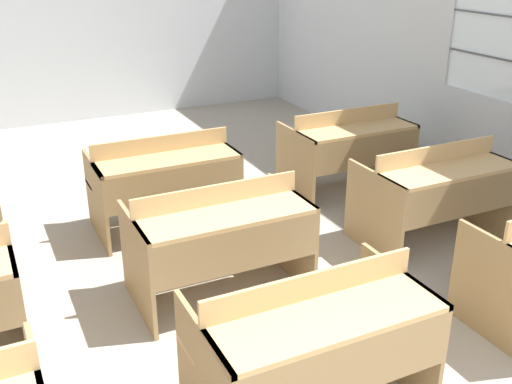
# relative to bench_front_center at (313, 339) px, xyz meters

# --- Properties ---
(wall_back) EXTENTS (6.81, 0.06, 3.02)m
(wall_back) POSITION_rel_bench_front_center_xyz_m (-0.28, 6.20, 1.06)
(wall_back) COLOR silver
(wall_back) RESTS_ON ground_plane
(wall_right_with_window) EXTENTS (0.06, 7.46, 3.02)m
(wall_right_with_window) POSITION_rel_bench_front_center_xyz_m (3.10, 2.47, 1.06)
(wall_right_with_window) COLOR silver
(wall_right_with_window) RESTS_ON ground_plane
(bench_front_center) EXTENTS (1.17, 0.72, 0.81)m
(bench_front_center) POSITION_rel_bench_front_center_xyz_m (0.00, 0.00, 0.00)
(bench_front_center) COLOR olive
(bench_front_center) RESTS_ON ground_plane
(bench_second_center) EXTENTS (1.17, 0.72, 0.81)m
(bench_second_center) POSITION_rel_bench_front_center_xyz_m (0.02, 1.25, 0.00)
(bench_second_center) COLOR #997A50
(bench_second_center) RESTS_ON ground_plane
(bench_second_right) EXTENTS (1.17, 0.72, 0.81)m
(bench_second_right) POSITION_rel_bench_front_center_xyz_m (1.90, 1.26, 0.00)
(bench_second_right) COLOR #9A7C51
(bench_second_right) RESTS_ON ground_plane
(bench_third_center) EXTENTS (1.17, 0.72, 0.81)m
(bench_third_center) POSITION_rel_bench_front_center_xyz_m (0.01, 2.44, 0.00)
(bench_third_center) COLOR olive
(bench_third_center) RESTS_ON ground_plane
(bench_third_right) EXTENTS (1.17, 0.72, 0.81)m
(bench_third_right) POSITION_rel_bench_front_center_xyz_m (1.88, 2.47, 0.00)
(bench_third_right) COLOR #93744A
(bench_third_right) RESTS_ON ground_plane
(wastepaper_bin) EXTENTS (0.29, 0.29, 0.31)m
(wastepaper_bin) POSITION_rel_bench_front_center_xyz_m (2.71, 3.15, -0.30)
(wastepaper_bin) COLOR #1E6B33
(wastepaper_bin) RESTS_ON ground_plane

